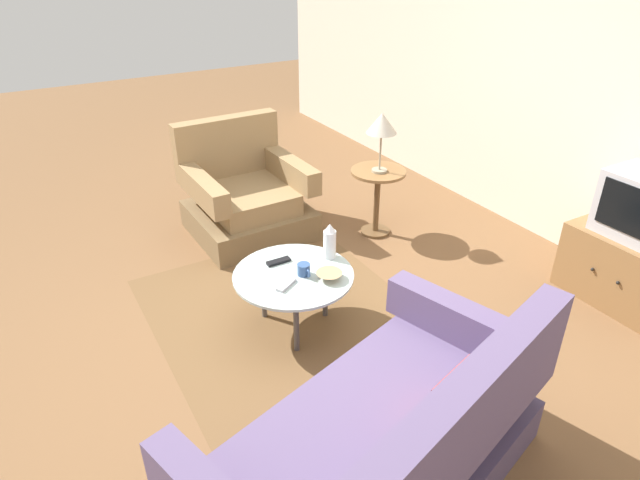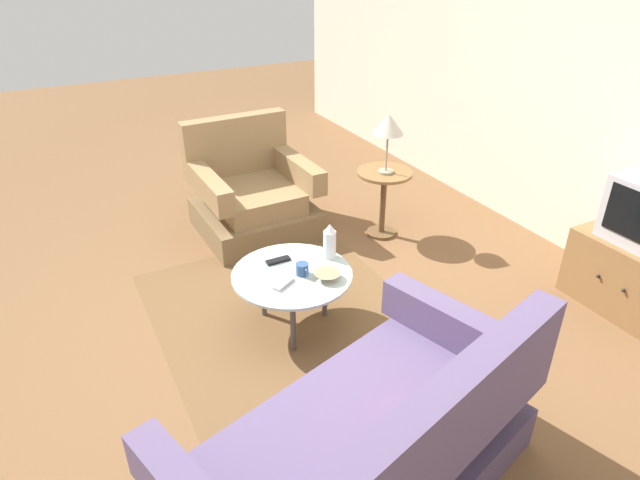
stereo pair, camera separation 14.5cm
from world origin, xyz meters
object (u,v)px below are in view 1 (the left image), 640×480
(tv_remote_silver, at_px, (286,285))
(couch, at_px, (382,450))
(bowl, at_px, (329,276))
(coffee_table, at_px, (294,278))
(tv_stand, at_px, (627,269))
(mug, at_px, (304,270))
(side_table, at_px, (377,189))
(vase, at_px, (330,241))
(tv_remote_dark, at_px, (278,261))
(table_lamp, at_px, (382,125))
(armchair, at_px, (245,198))

(tv_remote_silver, bearing_deg, couch, 53.21)
(couch, distance_m, bowl, 1.23)
(coffee_table, height_order, tv_stand, tv_stand)
(couch, height_order, bowl, couch)
(mug, bearing_deg, coffee_table, -129.53)
(couch, height_order, side_table, couch)
(side_table, bearing_deg, vase, -50.90)
(bowl, distance_m, tv_remote_dark, 0.38)
(vase, xyz_separation_m, bowl, (0.23, -0.14, -0.10))
(side_table, height_order, tv_remote_dark, side_table)
(tv_stand, distance_m, bowl, 2.14)
(bowl, xyz_separation_m, tv_remote_dark, (-0.33, -0.19, -0.01))
(couch, xyz_separation_m, side_table, (-2.13, 1.49, 0.13))
(tv_stand, bearing_deg, vase, -117.27)
(coffee_table, height_order, mug, mug)
(mug, relative_size, tv_remote_silver, 0.76)
(side_table, distance_m, table_lamp, 0.57)
(tv_remote_silver, bearing_deg, side_table, -175.53)
(vase, relative_size, bowl, 1.51)
(couch, bearing_deg, tv_stand, -6.67)
(side_table, relative_size, bowl, 3.55)
(armchair, relative_size, tv_remote_dark, 5.96)
(vase, relative_size, tv_remote_dark, 1.56)
(bowl, relative_size, tv_remote_dark, 1.03)
(table_lamp, relative_size, mug, 4.00)
(armchair, xyz_separation_m, coffee_table, (1.45, -0.28, 0.07))
(coffee_table, relative_size, side_table, 1.32)
(coffee_table, height_order, table_lamp, table_lamp)
(vase, bearing_deg, couch, -21.92)
(coffee_table, relative_size, bowl, 4.68)
(tv_stand, bearing_deg, bowl, -110.08)
(coffee_table, relative_size, mug, 6.27)
(armchair, bearing_deg, vase, 89.74)
(tv_remote_silver, bearing_deg, mug, 170.07)
(tv_stand, distance_m, mug, 2.29)
(table_lamp, distance_m, tv_remote_dark, 1.51)
(armchair, bearing_deg, tv_stand, 127.60)
(table_lamp, distance_m, bowl, 1.53)
(armchair, relative_size, vase, 3.83)
(tv_remote_dark, bearing_deg, mug, -70.27)
(mug, distance_m, tv_remote_dark, 0.23)
(coffee_table, relative_size, table_lamp, 1.57)
(table_lamp, bearing_deg, tv_stand, 29.06)
(armchair, xyz_separation_m, side_table, (0.63, 0.95, 0.11))
(mug, xyz_separation_m, tv_remote_dark, (-0.21, -0.08, -0.03))
(couch, distance_m, tv_remote_dark, 1.51)
(armchair, height_order, couch, armchair)
(armchair, distance_m, side_table, 1.15)
(table_lamp, bearing_deg, bowl, -47.88)
(coffee_table, bearing_deg, vase, 101.47)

